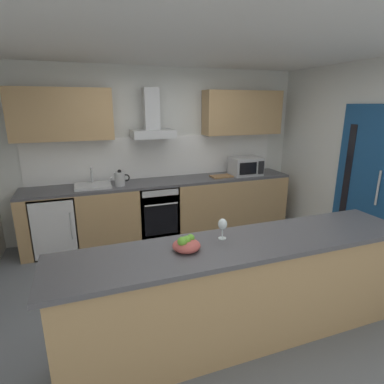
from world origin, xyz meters
name	(u,v)px	position (x,y,z in m)	size (l,w,h in m)	color
ground	(204,289)	(0.00, 0.00, -0.01)	(5.72, 4.90, 0.02)	slate
ceiling	(207,40)	(0.00, 0.00, 2.61)	(5.72, 4.90, 0.02)	white
wall_back	(159,152)	(0.00, 2.01, 1.30)	(5.72, 0.12, 2.60)	silver
wall_right	(378,164)	(2.42, 0.00, 1.30)	(0.12, 4.90, 2.60)	silver
backsplash_tile	(160,157)	(0.00, 1.94, 1.23)	(4.01, 0.02, 0.66)	white
counter_back	(166,208)	(0.00, 1.63, 0.45)	(4.15, 0.60, 0.90)	tan
counter_island	(240,292)	(0.00, -0.84, 0.48)	(3.10, 0.64, 0.95)	tan
upper_cabinets	(161,114)	(0.00, 1.78, 1.91)	(4.10, 0.32, 0.70)	tan
side_door	(362,183)	(2.34, 0.13, 1.03)	(0.08, 0.85, 2.05)	navy
oven	(157,209)	(-0.16, 1.60, 0.46)	(0.60, 0.62, 0.80)	slate
refrigerator	(55,223)	(-1.62, 1.60, 0.43)	(0.58, 0.60, 0.85)	white
microwave	(246,166)	(1.38, 1.58, 1.05)	(0.50, 0.38, 0.30)	#B7BABC
sink	(93,185)	(-1.07, 1.62, 0.93)	(0.50, 0.40, 0.26)	silver
kettle	(120,179)	(-0.69, 1.57, 1.01)	(0.29, 0.15, 0.24)	#B7BABC
range_hood	(152,122)	(-0.16, 1.73, 1.79)	(0.62, 0.45, 0.72)	#B7BABC
wine_glass	(223,225)	(-0.13, -0.72, 1.08)	(0.08, 0.08, 0.18)	silver
fruit_bowl	(186,245)	(-0.48, -0.81, 1.00)	(0.22, 0.22, 0.13)	#B24C47
chopping_board	(221,176)	(0.94, 1.58, 0.91)	(0.34, 0.22, 0.02)	#9E7247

